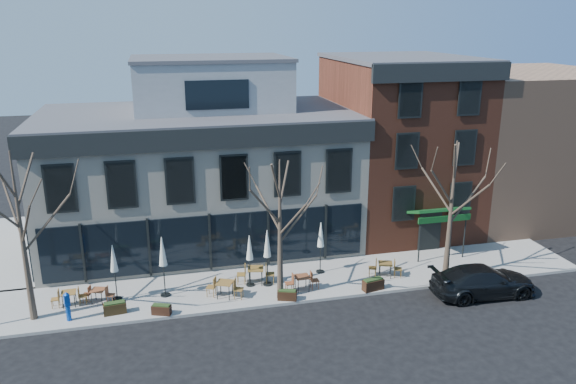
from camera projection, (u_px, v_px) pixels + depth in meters
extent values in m
plane|color=black|center=(211.00, 273.00, 30.81)|extent=(120.00, 120.00, 0.00)
cube|color=gray|center=(277.00, 283.00, 29.53)|extent=(33.50, 4.70, 0.15)
cube|color=gray|center=(14.00, 250.00, 33.83)|extent=(4.50, 12.00, 0.15)
cube|color=beige|center=(200.00, 179.00, 34.28)|extent=(18.00, 10.00, 8.00)
cube|color=#47474C|center=(197.00, 113.00, 33.09)|extent=(18.30, 10.30, 0.30)
cube|color=black|center=(206.00, 139.00, 28.49)|extent=(18.30, 0.25, 1.10)
cube|color=black|center=(32.00, 129.00, 31.18)|extent=(0.25, 10.30, 1.10)
cube|color=black|center=(210.00, 242.00, 30.20)|extent=(17.20, 0.12, 3.00)
cube|color=black|center=(43.00, 230.00, 31.93)|extent=(0.12, 7.50, 3.00)
cube|color=gray|center=(211.00, 85.00, 33.79)|extent=(9.00, 6.50, 3.00)
cube|color=brown|center=(398.00, 145.00, 36.78)|extent=(8.00, 10.00, 11.00)
cube|color=#47474C|center=(403.00, 58.00, 35.15)|extent=(8.20, 10.20, 0.25)
cube|color=black|center=(443.00, 72.00, 30.52)|extent=(8.20, 0.25, 1.00)
cube|color=#0D3D16|center=(438.00, 210.00, 32.10)|extent=(3.20, 1.66, 0.67)
cube|color=black|center=(430.00, 232.00, 33.33)|extent=(1.40, 0.10, 2.50)
cube|color=#8C664C|center=(521.00, 142.00, 40.11)|extent=(12.00, 12.00, 10.00)
cone|color=#382B21|center=(22.00, 238.00, 24.72)|extent=(0.34, 0.34, 7.92)
cylinder|color=#382B21|center=(47.00, 223.00, 24.96)|extent=(2.23, 0.50, 2.48)
cylinder|color=#382B21|center=(13.00, 210.00, 25.21)|extent=(1.03, 2.05, 2.14)
cylinder|color=#382B21|center=(26.00, 225.00, 23.65)|extent=(1.03, 2.04, 2.28)
cone|color=#382B21|center=(280.00, 231.00, 26.79)|extent=(0.34, 0.34, 7.04)
cylinder|color=#382B21|center=(298.00, 218.00, 27.01)|extent=(2.00, 0.46, 2.21)
cylinder|color=#382B21|center=(268.00, 208.00, 27.23)|extent=(0.93, 1.84, 1.91)
cylinder|color=#382B21|center=(265.00, 207.00, 25.96)|extent=(1.61, 0.68, 1.97)
cylinder|color=#382B21|center=(292.00, 220.00, 25.84)|extent=(0.93, 1.83, 2.03)
cone|color=#382B21|center=(451.00, 212.00, 28.75)|extent=(0.34, 0.34, 7.48)
cylinder|color=#382B21|center=(468.00, 200.00, 28.99)|extent=(2.12, 0.48, 2.35)
cylinder|color=#382B21|center=(436.00, 190.00, 29.22)|extent=(0.98, 1.94, 2.03)
cylinder|color=#382B21|center=(442.00, 188.00, 27.88)|extent=(1.71, 0.71, 2.09)
cylinder|color=#382B21|center=(469.00, 200.00, 27.74)|extent=(0.98, 1.94, 2.16)
imported|color=black|center=(483.00, 281.00, 28.18)|extent=(5.39, 2.35, 1.54)
cylinder|color=#0B3996|center=(68.00, 313.00, 25.60)|extent=(0.22, 0.22, 0.76)
cube|color=#0B3996|center=(67.00, 300.00, 25.41)|extent=(0.30, 0.28, 0.55)
cone|color=#0B3996|center=(66.00, 293.00, 25.31)|extent=(0.28, 0.28, 0.13)
cube|color=brown|center=(68.00, 292.00, 26.83)|extent=(0.69, 0.69, 0.04)
cylinder|color=black|center=(63.00, 302.00, 26.62)|extent=(0.04, 0.04, 0.69)
cylinder|color=black|center=(75.00, 301.00, 26.75)|extent=(0.04, 0.04, 0.69)
cylinder|color=black|center=(64.00, 297.00, 27.11)|extent=(0.04, 0.04, 0.69)
cylinder|color=black|center=(76.00, 296.00, 27.25)|extent=(0.04, 0.04, 0.69)
cube|color=brown|center=(98.00, 290.00, 27.16)|extent=(0.80, 0.80, 0.04)
cylinder|color=black|center=(91.00, 298.00, 27.03)|extent=(0.04, 0.04, 0.66)
cylinder|color=black|center=(102.00, 299.00, 27.00)|extent=(0.04, 0.04, 0.66)
cylinder|color=black|center=(96.00, 294.00, 27.52)|extent=(0.04, 0.04, 0.66)
cylinder|color=black|center=(106.00, 294.00, 27.48)|extent=(0.04, 0.04, 0.66)
cube|color=brown|center=(225.00, 283.00, 27.64)|extent=(1.00, 1.00, 0.04)
cylinder|color=black|center=(217.00, 292.00, 27.52)|extent=(0.04, 0.04, 0.78)
cylinder|color=black|center=(229.00, 293.00, 27.42)|extent=(0.04, 0.04, 0.78)
cylinder|color=black|center=(221.00, 287.00, 28.09)|extent=(0.04, 0.04, 0.78)
cylinder|color=black|center=(232.00, 288.00, 27.99)|extent=(0.04, 0.04, 0.78)
cube|color=brown|center=(256.00, 269.00, 29.08)|extent=(0.95, 0.95, 0.05)
cylinder|color=black|center=(249.00, 279.00, 28.89)|extent=(0.05, 0.05, 0.83)
cylinder|color=black|center=(262.00, 279.00, 28.91)|extent=(0.05, 0.05, 0.83)
cylinder|color=black|center=(250.00, 273.00, 29.50)|extent=(0.05, 0.05, 0.83)
cylinder|color=black|center=(262.00, 273.00, 29.52)|extent=(0.05, 0.05, 0.83)
cube|color=brown|center=(302.00, 277.00, 28.37)|extent=(0.73, 0.73, 0.04)
cylinder|color=black|center=(298.00, 287.00, 28.15)|extent=(0.04, 0.04, 0.74)
cylinder|color=black|center=(309.00, 285.00, 28.28)|extent=(0.04, 0.04, 0.74)
cylinder|color=black|center=(295.00, 282.00, 28.68)|extent=(0.04, 0.04, 0.74)
cylinder|color=black|center=(306.00, 280.00, 28.82)|extent=(0.04, 0.04, 0.74)
cube|color=brown|center=(385.00, 263.00, 29.90)|extent=(0.92, 0.92, 0.04)
cylinder|color=black|center=(380.00, 272.00, 29.77)|extent=(0.04, 0.04, 0.74)
cylinder|color=black|center=(391.00, 272.00, 29.71)|extent=(0.04, 0.04, 0.74)
cylinder|color=black|center=(379.00, 267.00, 30.32)|extent=(0.04, 0.04, 0.74)
cylinder|color=black|center=(390.00, 268.00, 30.26)|extent=(0.04, 0.04, 0.74)
cylinder|color=black|center=(117.00, 299.00, 27.63)|extent=(0.46, 0.46, 0.06)
cylinder|color=black|center=(115.00, 278.00, 27.30)|extent=(0.05, 0.05, 2.31)
cone|color=beige|center=(113.00, 258.00, 26.99)|extent=(0.38, 0.38, 1.36)
cylinder|color=black|center=(165.00, 295.00, 28.01)|extent=(0.50, 0.50, 0.07)
cylinder|color=black|center=(164.00, 273.00, 27.66)|extent=(0.06, 0.06, 2.50)
cone|color=beige|center=(162.00, 251.00, 27.32)|extent=(0.41, 0.41, 1.48)
cylinder|color=black|center=(250.00, 285.00, 29.09)|extent=(0.44, 0.44, 0.06)
cylinder|color=black|center=(250.00, 266.00, 28.77)|extent=(0.05, 0.05, 2.22)
cone|color=silver|center=(249.00, 247.00, 28.47)|extent=(0.36, 0.36, 1.31)
cylinder|color=black|center=(268.00, 284.00, 29.15)|extent=(0.48, 0.48, 0.07)
cylinder|color=black|center=(267.00, 263.00, 28.81)|extent=(0.05, 0.05, 2.42)
cone|color=beige|center=(267.00, 243.00, 28.48)|extent=(0.40, 0.40, 1.43)
cylinder|color=black|center=(320.00, 272.00, 30.62)|extent=(0.46, 0.46, 0.06)
cylinder|color=black|center=(320.00, 253.00, 30.29)|extent=(0.05, 0.05, 2.31)
cone|color=silver|center=(321.00, 234.00, 29.98)|extent=(0.38, 0.38, 1.36)
cube|color=black|center=(115.00, 308.00, 26.24)|extent=(1.08, 0.53, 0.52)
cube|color=#1E3314|center=(114.00, 303.00, 26.16)|extent=(0.96, 0.44, 0.08)
cube|color=black|center=(161.00, 310.00, 26.18)|extent=(0.96, 0.65, 0.45)
cube|color=#1E3314|center=(161.00, 305.00, 26.11)|extent=(0.85, 0.55, 0.07)
cube|color=black|center=(287.00, 295.00, 27.54)|extent=(1.01, 0.66, 0.47)
cube|color=#1E3314|center=(287.00, 291.00, 27.46)|extent=(0.89, 0.56, 0.07)
cube|color=black|center=(373.00, 285.00, 28.54)|extent=(1.16, 0.65, 0.55)
cube|color=#1E3314|center=(373.00, 280.00, 28.46)|extent=(1.04, 0.54, 0.09)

